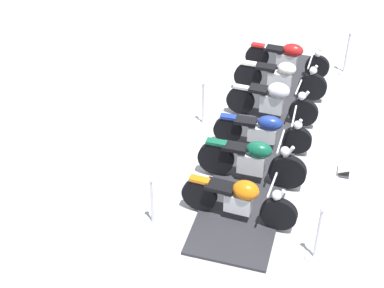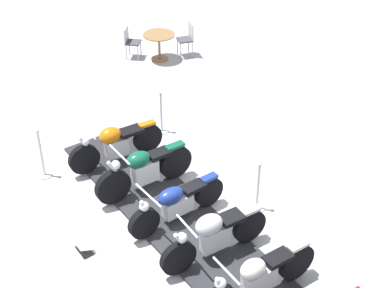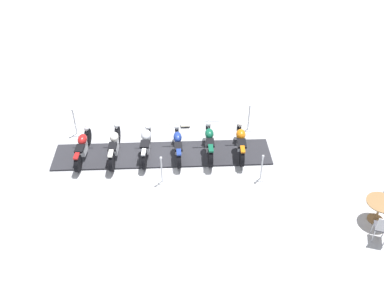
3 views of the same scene
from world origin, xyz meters
TOP-DOWN VIEW (x-y plane):
  - ground_plane at (0.00, 0.00)m, footprint 80.00×80.00m
  - display_platform at (0.00, 0.00)m, footprint 7.95×3.62m
  - motorcycle_copper at (-2.71, -0.82)m, footprint 0.75×2.10m
  - motorcycle_forest at (-1.62, -0.50)m, footprint 0.86×2.09m
  - motorcycle_navy at (-0.53, -0.19)m, footprint 0.95×2.01m
  - motorcycle_chrome at (0.55, 0.12)m, footprint 0.72×2.07m
  - motorcycle_cream at (1.63, 0.45)m, footprint 0.83×2.21m
  - motorcycle_maroon at (2.72, 0.76)m, footprint 0.82×2.14m
  - stanchion_right_rear at (3.61, -0.44)m, footprint 0.35×0.35m
  - stanchion_right_front at (-2.80, -2.33)m, footprint 0.32×0.32m
  - stanchion_left_mid at (-0.41, 1.38)m, footprint 0.32×0.32m
  - stanchion_left_front at (-3.61, 0.44)m, footprint 0.31×0.31m
  - info_placard at (-0.35, -1.95)m, footprint 0.41×0.34m
  - cafe_table at (-7.25, 1.46)m, footprint 0.89×0.89m
  - cafe_chair_near_table at (-7.23, 2.28)m, footprint 0.41×0.41m

SIDE VIEW (x-z plane):
  - ground_plane at x=0.00m, z-range 0.00..0.00m
  - display_platform at x=0.00m, z-range 0.00..0.06m
  - info_placard at x=-0.35m, z-range -0.03..0.18m
  - stanchion_left_front at x=-3.61m, z-range -0.17..0.88m
  - stanchion_right_rear at x=3.61m, z-range -0.22..0.93m
  - stanchion_left_mid at x=-0.41m, z-range -0.18..0.91m
  - stanchion_right_front at x=-2.80m, z-range -0.19..0.94m
  - motorcycle_navy at x=-0.53m, z-range 0.03..0.93m
  - motorcycle_maroon at x=2.72m, z-range 0.05..0.94m
  - motorcycle_cream at x=1.63m, z-range 0.02..1.01m
  - motorcycle_copper at x=-2.71m, z-range 0.04..1.01m
  - motorcycle_forest at x=-1.62m, z-range 0.01..1.06m
  - motorcycle_chrome at x=0.55m, z-range 0.08..1.03m
  - cafe_chair_near_table at x=-7.23m, z-range 0.08..1.05m
  - cafe_table at x=-7.25m, z-range 0.20..0.96m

